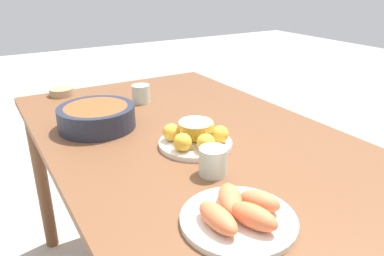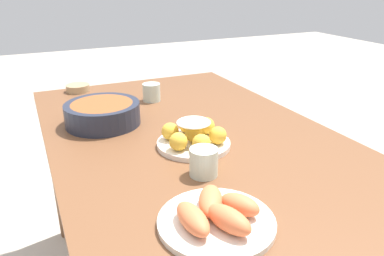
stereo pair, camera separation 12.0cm
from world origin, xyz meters
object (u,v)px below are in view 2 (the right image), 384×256
Objects in this scene: sauce_bowl at (78,88)px; cup_near at (151,92)px; seafood_platter at (217,216)px; cup_far at (204,162)px; dining_table at (191,158)px; serving_bowl at (103,113)px; cake_plate at (194,136)px.

sauce_bowl is 1.41× the size of cup_near.
cup_far is at bearing -19.00° from seafood_platter.
sauce_bowl is 1.14m from seafood_platter.
seafood_platter is 3.42× the size of cup_near.
seafood_platter is (-1.14, -0.11, 0.00)m from sauce_bowl.
dining_table is 5.71× the size of seafood_platter.
serving_bowl is 3.55× the size of cup_near.
cup_far is at bearing 162.57° from dining_table.
serving_bowl is at bearing 126.48° from cup_near.
cup_near reaches higher than dining_table.
cup_far reaches higher than cup_near.
cup_near is 0.67m from cup_far.
cup_near is (0.39, 0.01, 0.13)m from dining_table.
cup_near is (0.49, -0.03, 0.00)m from cake_plate.
sauce_bowl reaches higher than dining_table.
serving_bowl is at bearing 7.71° from seafood_platter.
serving_bowl reaches higher than cup_near.
cup_far reaches higher than sauce_bowl.
sauce_bowl is at bearing 5.59° from seafood_platter.
serving_bowl is 3.46× the size of cup_far.
serving_bowl is 2.52× the size of sauce_bowl.
seafood_platter is at bearing 162.19° from cake_plate.
seafood_platter is at bearing 170.08° from cup_near.
cup_far is at bearing -161.11° from serving_bowl.
dining_table is 0.35m from serving_bowl.
cup_near is at bearing -53.52° from serving_bowl.
cup_near is at bearing -9.92° from seafood_platter.
seafood_platter is (-0.38, 0.12, -0.01)m from cake_plate.
cup_near is 0.97× the size of cup_far.
seafood_platter reaches higher than dining_table.
cake_plate is 0.90× the size of seafood_platter.
seafood_platter is 0.88m from cup_near.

